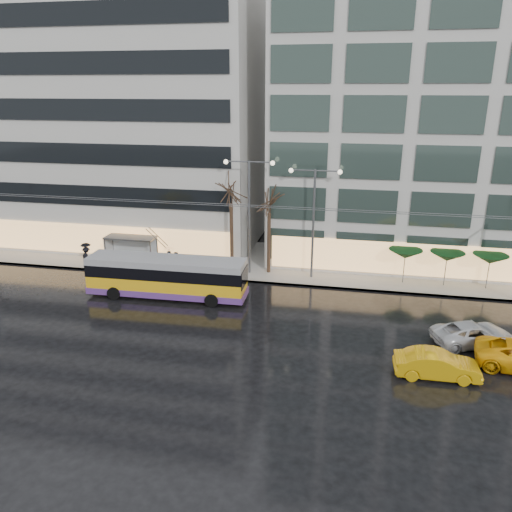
# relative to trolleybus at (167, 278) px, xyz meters

# --- Properties ---
(ground) EXTENTS (140.00, 140.00, 0.00)m
(ground) POSITION_rel_trolleybus_xyz_m (2.86, -5.18, -1.43)
(ground) COLOR black
(ground) RESTS_ON ground
(sidewalk) EXTENTS (80.00, 10.00, 0.15)m
(sidewalk) POSITION_rel_trolleybus_xyz_m (4.86, 8.82, -1.36)
(sidewalk) COLOR gray
(sidewalk) RESTS_ON ground
(kerb) EXTENTS (80.00, 0.10, 0.15)m
(kerb) POSITION_rel_trolleybus_xyz_m (4.86, 3.87, -1.36)
(kerb) COLOR slate
(kerb) RESTS_ON ground
(building_left) EXTENTS (34.00, 14.00, 22.00)m
(building_left) POSITION_rel_trolleybus_xyz_m (-13.14, 13.82, 9.72)
(building_left) COLOR #B4B3AC
(building_left) RESTS_ON sidewalk
(building_right) EXTENTS (32.00, 14.00, 25.00)m
(building_right) POSITION_rel_trolleybus_xyz_m (21.86, 13.82, 11.22)
(building_right) COLOR #B4B3AC
(building_right) RESTS_ON sidewalk
(trolleybus) EXTENTS (11.47, 4.53, 5.29)m
(trolleybus) POSITION_rel_trolleybus_xyz_m (0.00, 0.00, 0.00)
(trolleybus) COLOR gold
(trolleybus) RESTS_ON ground
(catenary) EXTENTS (42.24, 5.12, 7.00)m
(catenary) POSITION_rel_trolleybus_xyz_m (3.86, 2.75, 2.82)
(catenary) COLOR #595B60
(catenary) RESTS_ON ground
(bus_shelter) EXTENTS (4.20, 1.60, 2.51)m
(bus_shelter) POSITION_rel_trolleybus_xyz_m (-5.52, 5.50, 0.53)
(bus_shelter) COLOR #595B60
(bus_shelter) RESTS_ON sidewalk
(street_lamp_near) EXTENTS (3.96, 0.36, 9.03)m
(street_lamp_near) POSITION_rel_trolleybus_xyz_m (4.86, 5.62, 4.56)
(street_lamp_near) COLOR #595B60
(street_lamp_near) RESTS_ON sidewalk
(street_lamp_far) EXTENTS (3.96, 0.36, 8.53)m
(street_lamp_far) POSITION_rel_trolleybus_xyz_m (9.86, 5.62, 4.28)
(street_lamp_far) COLOR #595B60
(street_lamp_far) RESTS_ON sidewalk
(tree_a) EXTENTS (3.20, 3.20, 8.40)m
(tree_a) POSITION_rel_trolleybus_xyz_m (3.36, 5.82, 5.65)
(tree_a) COLOR black
(tree_a) RESTS_ON sidewalk
(tree_b) EXTENTS (3.20, 3.20, 7.70)m
(tree_b) POSITION_rel_trolleybus_xyz_m (6.36, 6.02, 4.97)
(tree_b) COLOR black
(tree_b) RESTS_ON sidewalk
(parasol_a) EXTENTS (2.50, 2.50, 2.65)m
(parasol_a) POSITION_rel_trolleybus_xyz_m (16.86, 5.82, 1.01)
(parasol_a) COLOR #595B60
(parasol_a) RESTS_ON sidewalk
(parasol_b) EXTENTS (2.50, 2.50, 2.65)m
(parasol_b) POSITION_rel_trolleybus_xyz_m (19.86, 5.82, 1.01)
(parasol_b) COLOR #595B60
(parasol_b) RESTS_ON sidewalk
(parasol_c) EXTENTS (2.50, 2.50, 2.65)m
(parasol_c) POSITION_rel_trolleybus_xyz_m (22.86, 5.82, 1.01)
(parasol_c) COLOR #595B60
(parasol_c) RESTS_ON sidewalk
(taxi_b) EXTENTS (4.40, 1.68, 1.43)m
(taxi_b) POSITION_rel_trolleybus_xyz_m (17.58, -7.20, -0.72)
(taxi_b) COLOR #E1A40B
(taxi_b) RESTS_ON ground
(sedan_silver) EXTENTS (5.20, 3.67, 1.32)m
(sedan_silver) POSITION_rel_trolleybus_xyz_m (20.15, -3.11, -0.77)
(sedan_silver) COLOR silver
(sedan_silver) RESTS_ON ground
(pedestrian_a) EXTENTS (1.03, 1.05, 2.19)m
(pedestrian_a) POSITION_rel_trolleybus_xyz_m (-1.41, 4.22, 0.13)
(pedestrian_a) COLOR black
(pedestrian_a) RESTS_ON sidewalk
(pedestrian_b) EXTENTS (0.80, 0.63, 1.64)m
(pedestrian_b) POSITION_rel_trolleybus_xyz_m (-1.05, 4.71, -0.46)
(pedestrian_b) COLOR black
(pedestrian_b) RESTS_ON sidewalk
(pedestrian_c) EXTENTS (1.30, 1.11, 2.11)m
(pedestrian_c) POSITION_rel_trolleybus_xyz_m (-8.65, 4.22, -0.17)
(pedestrian_c) COLOR black
(pedestrian_c) RESTS_ON sidewalk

